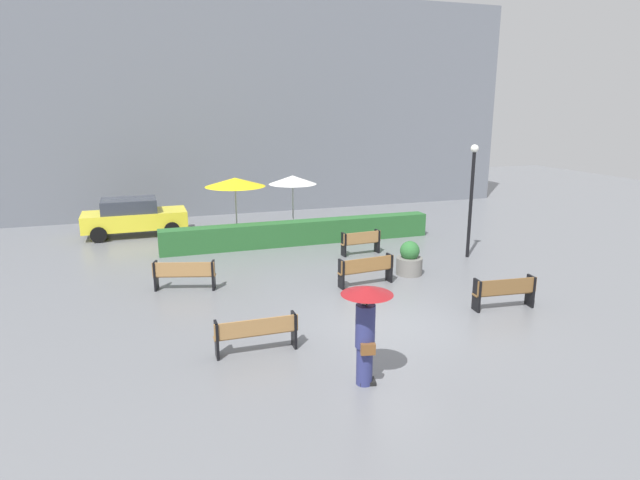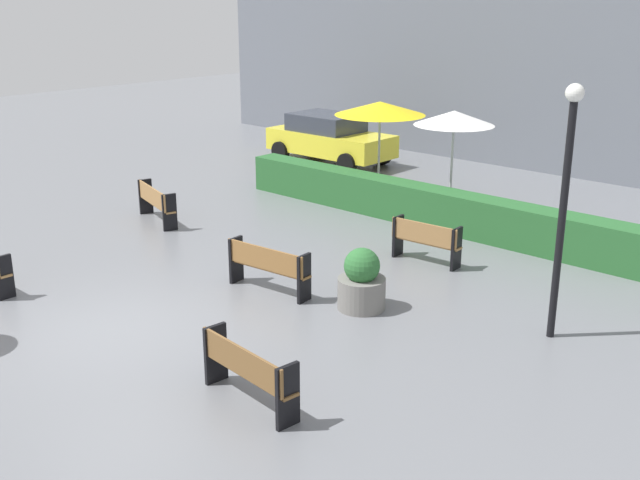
{
  "view_description": "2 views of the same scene",
  "coord_description": "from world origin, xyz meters",
  "px_view_note": "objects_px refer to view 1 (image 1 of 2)",
  "views": [
    {
      "loc": [
        -5.59,
        -11.23,
        5.26
      ],
      "look_at": [
        -0.02,
        5.26,
        0.92
      ],
      "focal_mm": 29.76,
      "sensor_mm": 36.0,
      "label": 1
    },
    {
      "loc": [
        10.27,
        -6.19,
        5.3
      ],
      "look_at": [
        1.21,
        3.71,
        0.93
      ],
      "focal_mm": 42.82,
      "sensor_mm": 36.0,
      "label": 2
    }
  ],
  "objects_px": {
    "bench_back_row": "(361,241)",
    "bench_near_left": "(256,332)",
    "parked_car": "(134,216)",
    "patio_umbrella_white": "(293,180)",
    "bench_near_right": "(505,291)",
    "lamp_post": "(472,190)",
    "planter_pot": "(409,260)",
    "patio_umbrella_yellow": "(235,182)",
    "pedestrian_with_umbrella": "(366,321)",
    "bench_mid_center": "(366,269)",
    "bench_far_left": "(184,273)"
  },
  "relations": [
    {
      "from": "bench_near_right",
      "to": "bench_mid_center",
      "type": "height_order",
      "value": "bench_mid_center"
    },
    {
      "from": "bench_far_left",
      "to": "bench_near_right",
      "type": "bearing_deg",
      "value": -28.36
    },
    {
      "from": "bench_mid_center",
      "to": "pedestrian_with_umbrella",
      "type": "relative_size",
      "value": 0.87
    },
    {
      "from": "bench_back_row",
      "to": "planter_pot",
      "type": "distance_m",
      "value": 2.77
    },
    {
      "from": "bench_near_right",
      "to": "parked_car",
      "type": "relative_size",
      "value": 0.41
    },
    {
      "from": "pedestrian_with_umbrella",
      "to": "bench_near_right",
      "type": "bearing_deg",
      "value": 26.03
    },
    {
      "from": "bench_near_left",
      "to": "parked_car",
      "type": "distance_m",
      "value": 12.93
    },
    {
      "from": "bench_near_right",
      "to": "patio_umbrella_white",
      "type": "distance_m",
      "value": 10.34
    },
    {
      "from": "planter_pot",
      "to": "patio_umbrella_yellow",
      "type": "bearing_deg",
      "value": 126.1
    },
    {
      "from": "bench_back_row",
      "to": "lamp_post",
      "type": "relative_size",
      "value": 0.38
    },
    {
      "from": "parked_car",
      "to": "patio_umbrella_white",
      "type": "bearing_deg",
      "value": -21.9
    },
    {
      "from": "lamp_post",
      "to": "patio_umbrella_yellow",
      "type": "xyz_separation_m",
      "value": [
        -7.51,
        5.02,
        -0.06
      ]
    },
    {
      "from": "bench_near_left",
      "to": "lamp_post",
      "type": "height_order",
      "value": "lamp_post"
    },
    {
      "from": "pedestrian_with_umbrella",
      "to": "patio_umbrella_white",
      "type": "bearing_deg",
      "value": 80.6
    },
    {
      "from": "bench_back_row",
      "to": "patio_umbrella_yellow",
      "type": "relative_size",
      "value": 0.59
    },
    {
      "from": "bench_near_right",
      "to": "patio_umbrella_yellow",
      "type": "height_order",
      "value": "patio_umbrella_yellow"
    },
    {
      "from": "pedestrian_with_umbrella",
      "to": "patio_umbrella_yellow",
      "type": "relative_size",
      "value": 0.79
    },
    {
      "from": "bench_mid_center",
      "to": "parked_car",
      "type": "relative_size",
      "value": 0.43
    },
    {
      "from": "bench_near_right",
      "to": "pedestrian_with_umbrella",
      "type": "relative_size",
      "value": 0.85
    },
    {
      "from": "bench_near_right",
      "to": "patio_umbrella_white",
      "type": "height_order",
      "value": "patio_umbrella_white"
    },
    {
      "from": "bench_near_left",
      "to": "bench_near_right",
      "type": "relative_size",
      "value": 1.06
    },
    {
      "from": "patio_umbrella_yellow",
      "to": "patio_umbrella_white",
      "type": "xyz_separation_m",
      "value": [
        2.34,
        -0.09,
        0.0
      ]
    },
    {
      "from": "bench_mid_center",
      "to": "planter_pot",
      "type": "xyz_separation_m",
      "value": [
        1.77,
        0.58,
        -0.05
      ]
    },
    {
      "from": "planter_pot",
      "to": "lamp_post",
      "type": "xyz_separation_m",
      "value": [
        2.99,
        1.17,
        1.99
      ]
    },
    {
      "from": "bench_near_left",
      "to": "planter_pot",
      "type": "relative_size",
      "value": 1.67
    },
    {
      "from": "bench_far_left",
      "to": "pedestrian_with_umbrella",
      "type": "xyz_separation_m",
      "value": [
        2.85,
        -6.84,
        0.82
      ]
    },
    {
      "from": "pedestrian_with_umbrella",
      "to": "parked_car",
      "type": "bearing_deg",
      "value": 106.18
    },
    {
      "from": "patio_umbrella_white",
      "to": "bench_near_left",
      "type": "bearing_deg",
      "value": -110.14
    },
    {
      "from": "bench_back_row",
      "to": "bench_near_left",
      "type": "bearing_deg",
      "value": -128.39
    },
    {
      "from": "planter_pot",
      "to": "patio_umbrella_yellow",
      "type": "distance_m",
      "value": 7.91
    },
    {
      "from": "bench_near_right",
      "to": "bench_back_row",
      "type": "relative_size",
      "value": 1.15
    },
    {
      "from": "bench_back_row",
      "to": "patio_umbrella_yellow",
      "type": "height_order",
      "value": "patio_umbrella_yellow"
    },
    {
      "from": "bench_near_left",
      "to": "parked_car",
      "type": "relative_size",
      "value": 0.44
    },
    {
      "from": "bench_far_left",
      "to": "patio_umbrella_white",
      "type": "distance_m",
      "value": 7.48
    },
    {
      "from": "bench_back_row",
      "to": "planter_pot",
      "type": "height_order",
      "value": "planter_pot"
    },
    {
      "from": "bench_far_left",
      "to": "parked_car",
      "type": "relative_size",
      "value": 0.43
    },
    {
      "from": "bench_mid_center",
      "to": "patio_umbrella_white",
      "type": "xyz_separation_m",
      "value": [
        -0.41,
        6.68,
        1.88
      ]
    },
    {
      "from": "bench_back_row",
      "to": "parked_car",
      "type": "bearing_deg",
      "value": 143.23
    },
    {
      "from": "pedestrian_with_umbrella",
      "to": "patio_umbrella_white",
      "type": "relative_size",
      "value": 0.79
    },
    {
      "from": "parked_car",
      "to": "bench_far_left",
      "type": "bearing_deg",
      "value": -79.77
    },
    {
      "from": "planter_pot",
      "to": "lamp_post",
      "type": "relative_size",
      "value": 0.27
    },
    {
      "from": "bench_near_left",
      "to": "patio_umbrella_white",
      "type": "relative_size",
      "value": 0.71
    },
    {
      "from": "bench_back_row",
      "to": "lamp_post",
      "type": "bearing_deg",
      "value": -23.52
    },
    {
      "from": "lamp_post",
      "to": "bench_back_row",
      "type": "bearing_deg",
      "value": 156.48
    },
    {
      "from": "planter_pot",
      "to": "patio_umbrella_yellow",
      "type": "relative_size",
      "value": 0.43
    },
    {
      "from": "bench_near_right",
      "to": "lamp_post",
      "type": "height_order",
      "value": "lamp_post"
    },
    {
      "from": "pedestrian_with_umbrella",
      "to": "bench_mid_center",
      "type": "bearing_deg",
      "value": 66.23
    },
    {
      "from": "bench_mid_center",
      "to": "bench_far_left",
      "type": "height_order",
      "value": "bench_mid_center"
    },
    {
      "from": "bench_mid_center",
      "to": "bench_back_row",
      "type": "bearing_deg",
      "value": 69.62
    },
    {
      "from": "bench_mid_center",
      "to": "planter_pot",
      "type": "height_order",
      "value": "planter_pot"
    }
  ]
}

